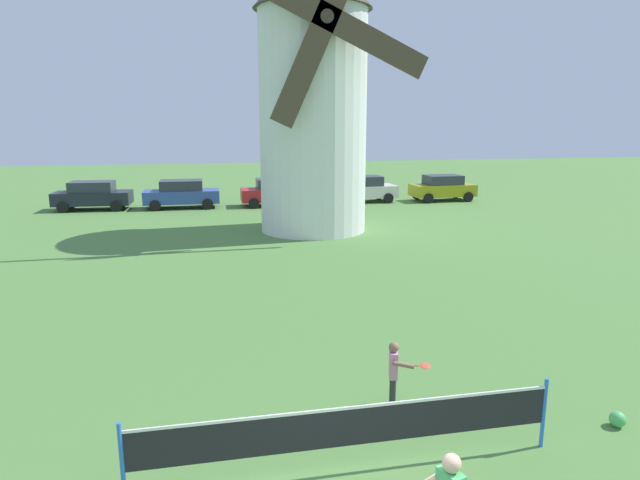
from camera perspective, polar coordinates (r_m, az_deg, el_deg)
name	(u,v)px	position (r m, az deg, el deg)	size (l,w,h in m)	color
windmill	(313,89)	(24.21, -0.74, 15.37)	(8.11, 5.35, 12.61)	white
tennis_net	(349,427)	(7.95, 3.07, -18.79)	(6.02, 0.06, 1.10)	blue
player_far	(395,370)	(9.63, 7.78, -13.25)	(0.68, 0.62, 1.16)	#333338
stray_ball	(617,419)	(10.37, 28.50, -16.04)	(0.25, 0.25, 0.25)	#4CB259
parked_car_black	(93,195)	(32.60, -22.53, 4.33)	(4.09, 2.04, 1.56)	#1E232D
parked_car_blue	(182,194)	(31.70, -14.16, 4.69)	(4.11, 1.90, 1.56)	#334C99
parked_car_red	(277,192)	(31.68, -4.49, 5.02)	(4.11, 1.90, 1.56)	red
parked_car_cream	(362,189)	(33.11, 4.36, 5.34)	(4.12, 1.98, 1.56)	silver
parked_car_mustard	(443,188)	(34.42, 12.61, 5.34)	(3.86, 1.96, 1.56)	#999919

